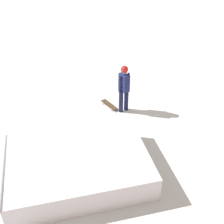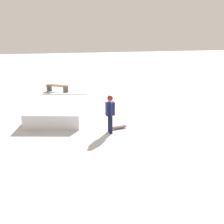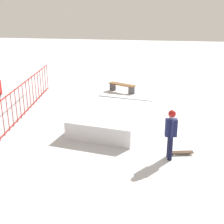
% 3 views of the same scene
% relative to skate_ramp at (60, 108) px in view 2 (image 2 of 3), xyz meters
% --- Properties ---
extents(ground_plane, '(60.00, 60.00, 0.00)m').
position_rel_skate_ramp_xyz_m(ground_plane, '(-0.10, -1.24, -0.32)').
color(ground_plane, silver).
extents(skate_ramp, '(5.78, 3.53, 0.74)m').
position_rel_skate_ramp_xyz_m(skate_ramp, '(0.00, 0.00, 0.00)').
color(skate_ramp, silver).
rests_on(skate_ramp, ground).
extents(skater, '(0.44, 0.40, 1.73)m').
position_rel_skate_ramp_xyz_m(skater, '(-2.93, -2.23, 0.69)').
color(skater, black).
rests_on(skater, ground).
extents(skateboard, '(0.38, 0.82, 0.09)m').
position_rel_skate_ramp_xyz_m(skateboard, '(-2.58, -2.67, -0.24)').
color(skateboard, '#3F2D1E').
rests_on(skateboard, ground).
extents(park_bench, '(1.06, 1.61, 0.48)m').
position_rel_skate_ramp_xyz_m(park_bench, '(4.80, 0.30, 0.04)').
color(park_bench, brown).
rests_on(park_bench, ground).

